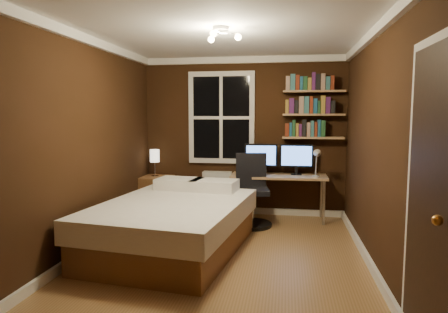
# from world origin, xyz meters

# --- Properties ---
(floor) EXTENTS (4.20, 4.20, 0.00)m
(floor) POSITION_xyz_m (0.00, 0.00, 0.00)
(floor) COLOR brown
(floor) RESTS_ON ground
(wall_back) EXTENTS (3.20, 0.04, 2.50)m
(wall_back) POSITION_xyz_m (0.00, 2.10, 1.25)
(wall_back) COLOR black
(wall_back) RESTS_ON ground
(wall_left) EXTENTS (0.04, 4.20, 2.50)m
(wall_left) POSITION_xyz_m (-1.60, 0.00, 1.25)
(wall_left) COLOR black
(wall_left) RESTS_ON ground
(wall_right) EXTENTS (0.04, 4.20, 2.50)m
(wall_right) POSITION_xyz_m (1.60, 0.00, 1.25)
(wall_right) COLOR black
(wall_right) RESTS_ON ground
(ceiling) EXTENTS (3.20, 4.20, 0.02)m
(ceiling) POSITION_xyz_m (0.00, 0.00, 2.50)
(ceiling) COLOR white
(ceiling) RESTS_ON wall_back
(window) EXTENTS (1.06, 0.06, 1.46)m
(window) POSITION_xyz_m (-0.35, 2.06, 1.55)
(window) COLOR silver
(window) RESTS_ON wall_back
(door) EXTENTS (0.03, 0.82, 2.05)m
(door) POSITION_xyz_m (1.59, -1.55, 1.02)
(door) COLOR black
(door) RESTS_ON ground
(door_knob) EXTENTS (0.06, 0.06, 0.06)m
(door_knob) POSITION_xyz_m (1.55, -1.85, 1.00)
(door_knob) COLOR #CD8938
(door_knob) RESTS_ON door
(ceiling_fixture) EXTENTS (0.44, 0.44, 0.18)m
(ceiling_fixture) POSITION_xyz_m (0.00, -0.10, 2.40)
(ceiling_fixture) COLOR beige
(ceiling_fixture) RESTS_ON ceiling
(bookshelf_lower) EXTENTS (0.92, 0.22, 0.03)m
(bookshelf_lower) POSITION_xyz_m (1.08, 1.98, 1.25)
(bookshelf_lower) COLOR #99724A
(bookshelf_lower) RESTS_ON wall_back
(books_row_lower) EXTENTS (0.66, 0.16, 0.23)m
(books_row_lower) POSITION_xyz_m (1.08, 1.98, 1.38)
(books_row_lower) COLOR maroon
(books_row_lower) RESTS_ON bookshelf_lower
(bookshelf_middle) EXTENTS (0.92, 0.22, 0.03)m
(bookshelf_middle) POSITION_xyz_m (1.08, 1.98, 1.60)
(bookshelf_middle) COLOR #99724A
(bookshelf_middle) RESTS_ON wall_back
(books_row_middle) EXTENTS (0.66, 0.16, 0.23)m
(books_row_middle) POSITION_xyz_m (1.08, 1.98, 1.73)
(books_row_middle) COLOR #1C577F
(books_row_middle) RESTS_ON bookshelf_middle
(bookshelf_upper) EXTENTS (0.92, 0.22, 0.03)m
(bookshelf_upper) POSITION_xyz_m (1.08, 1.98, 1.95)
(bookshelf_upper) COLOR #99724A
(bookshelf_upper) RESTS_ON wall_back
(books_row_upper) EXTENTS (0.66, 0.16, 0.23)m
(books_row_upper) POSITION_xyz_m (1.08, 1.98, 2.08)
(books_row_upper) COLOR #24552D
(books_row_upper) RESTS_ON bookshelf_upper
(bed) EXTENTS (1.81, 2.33, 0.73)m
(bed) POSITION_xyz_m (-0.62, 0.20, 0.31)
(bed) COLOR brown
(bed) RESTS_ON ground
(nightstand) EXTENTS (0.53, 0.53, 0.61)m
(nightstand) POSITION_xyz_m (-1.40, 1.84, 0.30)
(nightstand) COLOR brown
(nightstand) RESTS_ON ground
(bedside_lamp) EXTENTS (0.15, 0.15, 0.44)m
(bedside_lamp) POSITION_xyz_m (-1.40, 1.84, 0.83)
(bedside_lamp) COLOR beige
(bedside_lamp) RESTS_ON nightstand
(radiator) EXTENTS (0.46, 0.16, 0.69)m
(radiator) POSITION_xyz_m (-0.41, 1.98, 0.34)
(radiator) COLOR silver
(radiator) RESTS_ON ground
(desk) EXTENTS (1.44, 0.54, 0.69)m
(desk) POSITION_xyz_m (0.57, 1.81, 0.62)
(desk) COLOR #99724A
(desk) RESTS_ON ground
(monitor_left) EXTENTS (0.51, 0.12, 0.47)m
(monitor_left) POSITION_xyz_m (0.30, 1.88, 0.92)
(monitor_left) COLOR black
(monitor_left) RESTS_ON desk
(monitor_right) EXTENTS (0.51, 0.12, 0.47)m
(monitor_right) POSITION_xyz_m (0.84, 1.88, 0.92)
(monitor_right) COLOR black
(monitor_right) RESTS_ON desk
(desk_lamp) EXTENTS (0.14, 0.32, 0.44)m
(desk_lamp) POSITION_xyz_m (1.12, 1.64, 0.91)
(desk_lamp) COLOR silver
(desk_lamp) RESTS_ON desk
(office_chair) EXTENTS (0.57, 0.57, 1.04)m
(office_chair) POSITION_xyz_m (0.20, 1.41, 0.40)
(office_chair) COLOR black
(office_chair) RESTS_ON ground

